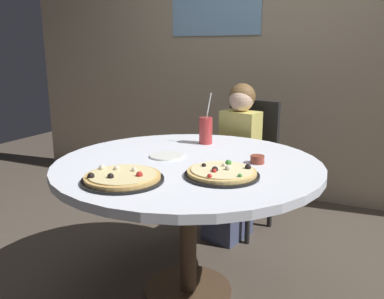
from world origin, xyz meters
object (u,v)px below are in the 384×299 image
Objects in this scene: chair_wooden at (246,158)px; plate_small at (167,156)px; sauce_bowl at (257,159)px; pizza_cheese at (122,178)px; dining_table at (188,177)px; pizza_veggie at (222,173)px; soda_cup at (206,130)px; diner_child at (234,170)px.

chair_wooden is 5.28× the size of plate_small.
sauce_bowl reaches higher than plate_small.
pizza_cheese is 0.68m from sauce_bowl.
pizza_veggie reaches higher than dining_table.
soda_cup reaches higher than pizza_cheese.
chair_wooden is at bearing 78.84° from diner_child.
pizza_veggie and pizza_cheese have the same top height.
pizza_cheese reaches higher than plate_small.
soda_cup is 4.39× the size of sauce_bowl.
sauce_bowl reaches higher than dining_table.
sauce_bowl is 0.48m from plate_small.
chair_wooden is 1.40m from pizza_cheese.
chair_wooden is 0.88× the size of diner_child.
soda_cup reaches higher than plate_small.
plate_small is (-0.16, -0.94, 0.22)m from chair_wooden.
chair_wooden is at bearing 80.48° from plate_small.
chair_wooden is 0.19m from diner_child.
plate_small reaches higher than dining_table.
pizza_cheese is at bearing -146.36° from pizza_veggie.
diner_child is 3.20× the size of pizza_veggie.
dining_table is at bearing -88.84° from diner_child.
plate_small is (-0.07, -0.37, -0.08)m from soda_cup.
dining_table is 3.80× the size of pizza_cheese.
dining_table is at bearing 73.68° from pizza_cheese.
pizza_veggie is (0.26, -0.95, 0.28)m from diner_child.
chair_wooden reaches higher than sauce_bowl.
dining_table is at bearing 146.40° from pizza_veggie.
pizza_veggie is at bearing -26.55° from plate_small.
chair_wooden is 2.81× the size of pizza_veggie.
soda_cup is at bearing 86.67° from pizza_cheese.
pizza_veggie is at bearing 33.64° from pizza_cheese.
diner_child is at bearing 117.00° from sauce_bowl.
dining_table is 4.41× the size of soda_cup.
diner_child reaches higher than chair_wooden.
pizza_veggie is at bearing -107.32° from sauce_bowl.
dining_table is 19.34× the size of sauce_bowl.
plate_small is at bearing -99.52° from chair_wooden.
dining_table is 0.98m from chair_wooden.
chair_wooden is (0.02, 0.97, -0.14)m from dining_table.
diner_child is at bearing 91.16° from dining_table.
pizza_cheese is 0.44m from plate_small.
sauce_bowl is (0.31, -0.86, 0.24)m from chair_wooden.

